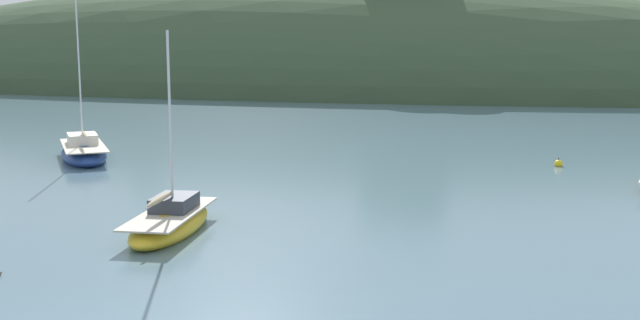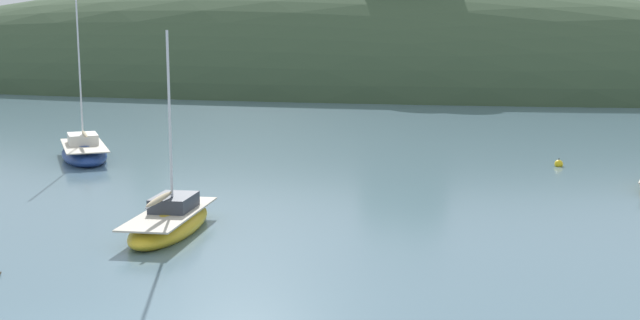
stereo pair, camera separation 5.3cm
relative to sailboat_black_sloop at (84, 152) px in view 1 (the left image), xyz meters
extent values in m
ellipsoid|color=#384C33|center=(-10.21, 58.05, -0.42)|extent=(150.00, 36.00, 27.64)
ellipsoid|color=navy|center=(0.03, -0.04, -0.12)|extent=(6.18, 6.96, 1.12)
cube|color=beige|center=(0.03, -0.04, 0.39)|extent=(5.68, 6.41, 0.06)
cube|color=silver|center=(-0.32, 0.40, 0.68)|extent=(2.59, 2.71, 0.59)
cylinder|color=silver|center=(-0.19, 0.24, 4.43)|extent=(0.09, 0.09, 8.08)
cylinder|color=silver|center=(0.72, -0.92, 1.10)|extent=(1.86, 2.35, 0.07)
ellipsoid|color=tan|center=(0.72, -0.92, 1.15)|extent=(1.89, 2.34, 0.20)
ellipsoid|color=gold|center=(12.18, -13.05, -0.17)|extent=(2.77, 6.05, 0.93)
cube|color=beige|center=(12.18, -13.05, 0.25)|extent=(2.55, 5.57, 0.06)
cube|color=#333842|center=(12.12, -12.59, 0.52)|extent=(1.54, 2.03, 0.53)
cylinder|color=silver|center=(12.14, -12.76, 3.38)|extent=(0.09, 0.09, 6.26)
cylinder|color=silver|center=(12.31, -13.98, 0.90)|extent=(0.41, 2.43, 0.07)
ellipsoid|color=tan|center=(12.31, -13.98, 0.95)|extent=(0.52, 2.36, 0.20)
sphere|color=yellow|center=(25.36, 5.22, -0.30)|extent=(0.44, 0.44, 0.44)
cylinder|color=black|center=(25.36, 5.22, -0.03)|extent=(0.04, 0.04, 0.10)
cone|color=brown|center=(9.83, -18.78, -0.35)|extent=(0.10, 0.10, 0.08)
camera|label=1|loc=(24.35, -35.88, 6.18)|focal=42.13mm
camera|label=2|loc=(24.40, -35.86, 6.18)|focal=42.13mm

